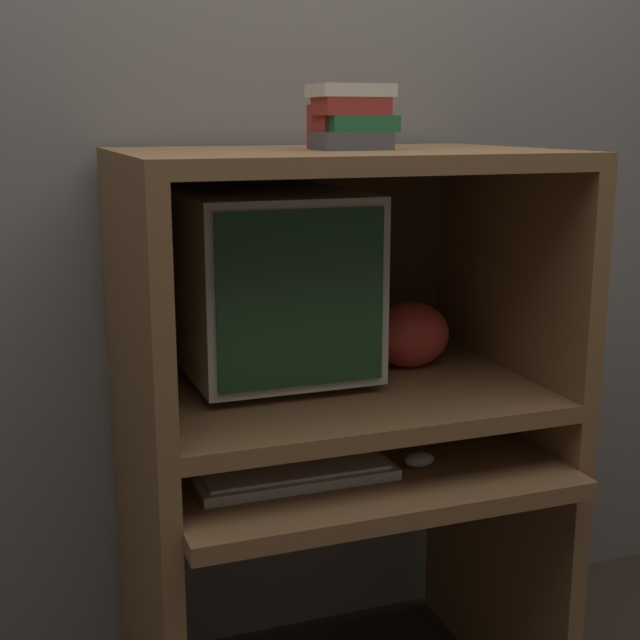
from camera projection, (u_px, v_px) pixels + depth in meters
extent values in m
cube|color=gray|center=(279.00, 147.00, 2.20)|extent=(6.00, 0.06, 2.60)
cube|color=brown|center=(148.00, 612.00, 1.92)|extent=(0.04, 0.66, 0.66)
cube|color=brown|center=(496.00, 547.00, 2.20)|extent=(0.04, 0.66, 0.66)
cube|color=brown|center=(367.00, 480.00, 1.82)|extent=(0.82, 0.42, 0.04)
cube|color=brown|center=(140.00, 435.00, 1.83)|extent=(0.04, 0.66, 0.14)
cube|color=brown|center=(503.00, 392.00, 2.11)|extent=(0.04, 0.66, 0.14)
cube|color=brown|center=(335.00, 390.00, 1.96)|extent=(0.82, 0.66, 0.04)
cube|color=brown|center=(133.00, 281.00, 1.76)|extent=(0.04, 0.66, 0.50)
cube|color=brown|center=(510.00, 258.00, 2.04)|extent=(0.04, 0.66, 0.50)
cube|color=brown|center=(336.00, 158.00, 1.85)|extent=(0.82, 0.66, 0.04)
cube|color=#48321E|center=(289.00, 249.00, 2.19)|extent=(0.82, 0.01, 0.50)
cylinder|color=beige|center=(272.00, 372.00, 1.99)|extent=(0.21, 0.21, 0.02)
cube|color=beige|center=(271.00, 282.00, 1.95)|extent=(0.38, 0.40, 0.39)
cube|color=#1E4223|center=(302.00, 299.00, 1.76)|extent=(0.35, 0.01, 0.36)
cube|color=beige|center=(295.00, 476.00, 1.77)|extent=(0.40, 0.14, 0.02)
cube|color=silver|center=(295.00, 470.00, 1.77)|extent=(0.37, 0.11, 0.01)
ellipsoid|color=#B7B7B7|center=(419.00, 460.00, 1.84)|extent=(0.06, 0.04, 0.03)
ellipsoid|color=#BC382D|center=(410.00, 335.00, 2.06)|extent=(0.19, 0.14, 0.15)
cube|color=#4C4C51|center=(351.00, 141.00, 1.81)|extent=(0.15, 0.11, 0.04)
cube|color=#236638|center=(359.00, 124.00, 1.81)|extent=(0.14, 0.10, 0.03)
cube|color=maroon|center=(351.00, 106.00, 1.80)|extent=(0.14, 0.10, 0.04)
cube|color=beige|center=(350.00, 91.00, 1.80)|extent=(0.16, 0.12, 0.03)
cube|color=maroon|center=(345.00, 127.00, 1.85)|extent=(0.13, 0.11, 0.09)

